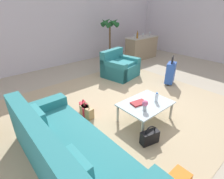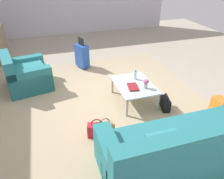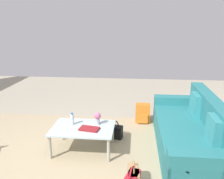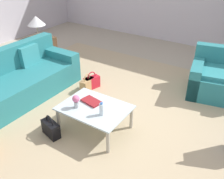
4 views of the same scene
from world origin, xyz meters
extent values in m
plane|color=#A89E89|center=(0.00, 0.00, 0.00)|extent=(12.00, 12.00, 0.00)
cube|color=tan|center=(-0.60, 0.20, 0.00)|extent=(5.20, 4.40, 0.01)
cube|color=teal|center=(-2.10, -0.60, 0.23)|extent=(0.95, 2.49, 0.45)
cube|color=teal|center=(-2.46, -0.60, 0.44)|extent=(0.22, 2.49, 0.88)
cube|color=teal|center=(-2.10, 0.53, 0.30)|extent=(0.95, 0.24, 0.61)
cube|color=teal|center=(-2.10, -1.73, 0.30)|extent=(0.95, 0.24, 0.61)
cube|color=teal|center=(-2.30, -0.04, 0.63)|extent=(0.14, 0.40, 0.41)
cube|color=teal|center=(-2.30, -1.16, 0.63)|extent=(0.15, 0.40, 0.41)
cube|color=silver|center=(-0.40, -0.50, 0.39)|extent=(1.01, 0.74, 0.02)
cylinder|color=#ADA899|center=(-0.85, -0.18, 0.19)|extent=(0.05, 0.05, 0.38)
cylinder|color=#ADA899|center=(0.05, -0.18, 0.19)|extent=(0.05, 0.05, 0.38)
cylinder|color=#ADA899|center=(-0.85, -0.82, 0.19)|extent=(0.05, 0.05, 0.38)
cylinder|color=#ADA899|center=(0.05, -0.82, 0.19)|extent=(0.05, 0.05, 0.38)
cylinder|color=silver|center=(-0.20, -0.60, 0.49)|extent=(0.06, 0.06, 0.18)
cylinder|color=#2D6BBC|center=(-0.20, -0.60, 0.60)|extent=(0.04, 0.04, 0.02)
cube|color=maroon|center=(-0.52, -0.42, 0.42)|extent=(0.33, 0.24, 0.03)
cylinder|color=#B2B7BC|center=(-0.62, -0.65, 0.45)|extent=(0.07, 0.07, 0.10)
sphere|color=#DB6693|center=(-0.62, -0.65, 0.55)|extent=(0.11, 0.11, 0.11)
cube|color=tan|center=(-1.24, 0.37, 0.12)|extent=(0.17, 0.33, 0.24)
torus|color=tan|center=(-1.24, 0.37, 0.26)|extent=(0.04, 0.20, 0.20)
cube|color=black|center=(-0.86, -0.99, 0.12)|extent=(0.34, 0.22, 0.24)
torus|color=black|center=(-0.86, -0.99, 0.26)|extent=(0.19, 0.07, 0.20)
torus|color=red|center=(-1.22, 0.50, 0.26)|extent=(0.08, 0.19, 0.20)
cube|color=orange|center=(-1.40, -1.80, 0.20)|extent=(0.30, 0.20, 0.40)
cube|color=orange|center=(-1.40, -1.68, 0.12)|extent=(0.21, 0.06, 0.18)
camera|label=1|loc=(-2.86, -2.32, 2.17)|focal=28.00mm
camera|label=2|loc=(-3.97, 1.10, 2.56)|focal=35.00mm
camera|label=3|loc=(-1.23, 3.19, 2.06)|focal=40.00mm
camera|label=4|loc=(1.50, -2.93, 2.49)|focal=40.00mm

